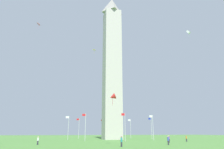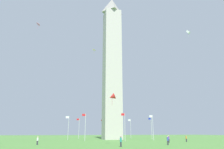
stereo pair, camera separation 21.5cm
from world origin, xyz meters
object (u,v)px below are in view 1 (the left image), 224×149
object	(u,v)px
flagpole_n	(68,127)
flagpole_nw	(79,127)
flagpole_se	(153,126)
flagpole_s	(151,127)
person_blue_shirt	(168,140)
kite_yellow_diamond	(94,50)
obelisk_monument	(112,62)
kite_red_delta	(113,97)
person_orange_shirt	(186,139)
flagpole_w	(103,128)
person_teal_shirt	(121,142)
kite_white_box	(188,32)
kite_pink_diamond	(39,24)
flagpole_sw	(130,128)
flagpole_ne	(85,126)
flagpole_e	(125,125)
person_white_shirt	(38,141)
person_purple_shirt	(169,139)

from	to	relation	value
flagpole_n	flagpole_nw	bearing A→B (deg)	-112.50
flagpole_se	flagpole_s	xyz separation A→B (m)	(-4.44, -10.72, 0.00)
person_blue_shirt	kite_yellow_diamond	xyz separation A→B (m)	(12.59, -17.29, 25.20)
obelisk_monument	flagpole_s	bearing A→B (deg)	180.00
person_blue_shirt	kite_red_delta	xyz separation A→B (m)	(10.84, -1.90, 8.54)
person_orange_shirt	obelisk_monument	bearing A→B (deg)	-9.82
flagpole_w	kite_red_delta	world-z (taller)	kite_red_delta
person_teal_shirt	person_orange_shirt	bearing A→B (deg)	-63.61
flagpole_s	kite_white_box	size ratio (longest dim) A/B	3.87
flagpole_se	kite_pink_diamond	distance (m)	44.60
flagpole_sw	kite_red_delta	size ratio (longest dim) A/B	3.12
flagpole_ne	flagpole_s	distance (m)	28.03
flagpole_nw	kite_red_delta	world-z (taller)	kite_red_delta
flagpole_n	flagpole_se	distance (m)	28.03
flagpole_ne	flagpole_s	world-z (taller)	same
kite_yellow_diamond	kite_red_delta	xyz separation A→B (m)	(-1.74, 15.39, -16.66)
flagpole_s	kite_yellow_diamond	bearing A→B (deg)	33.06
person_orange_shirt	kite_yellow_diamond	xyz separation A→B (m)	(24.46, -5.73, 25.25)
flagpole_e	obelisk_monument	bearing A→B (deg)	-90.23
obelisk_monument	person_orange_shirt	xyz separation A→B (m)	(-14.92, 21.77, -27.93)
kite_yellow_diamond	kite_white_box	xyz separation A→B (m)	(-22.90, 13.71, 1.83)
flagpole_w	kite_pink_diamond	xyz separation A→B (m)	(24.61, 39.82, 23.38)
flagpole_ne	kite_red_delta	bearing A→B (deg)	98.21
person_white_shirt	person_orange_shirt	xyz separation A→B (m)	(-36.87, -4.79, 0.00)
flagpole_e	person_orange_shirt	size ratio (longest dim) A/B	4.78
flagpole_s	person_blue_shirt	xyz separation A→B (m)	(12.06, 33.33, -3.43)
person_orange_shirt	kite_red_delta	distance (m)	26.14
flagpole_n	flagpole_w	world-z (taller)	same
flagpole_e	person_orange_shirt	distance (m)	16.74
flagpole_nw	person_orange_shirt	distance (m)	41.58
person_blue_shirt	kite_white_box	world-z (taller)	kite_white_box
flagpole_n	kite_red_delta	xyz separation A→B (m)	(-7.43, 31.43, 5.11)
person_blue_shirt	kite_yellow_diamond	distance (m)	33.05
kite_white_box	person_blue_shirt	bearing A→B (deg)	19.12
flagpole_e	flagpole_s	xyz separation A→B (m)	(-15.17, -15.17, 0.00)
obelisk_monument	flagpole_nw	distance (m)	28.79
person_white_shirt	flagpole_sw	bearing A→B (deg)	-20.76
person_teal_shirt	person_purple_shirt	xyz separation A→B (m)	(-15.75, -11.71, -0.05)
flagpole_n	person_purple_shirt	world-z (taller)	flagpole_n
kite_yellow_diamond	flagpole_n	bearing A→B (deg)	-70.48
flagpole_sw	kite_white_box	xyz separation A→B (m)	(-2.69, 40.48, 23.61)
flagpole_w	kite_white_box	distance (m)	52.49
obelisk_monument	person_teal_shirt	xyz separation A→B (m)	(7.38, 36.00, -27.86)
flagpole_n	person_orange_shirt	xyz separation A→B (m)	(-30.15, 21.77, -3.48)
person_purple_shirt	person_white_shirt	bearing A→B (deg)	105.22
person_blue_shirt	kite_yellow_diamond	bearing A→B (deg)	45.69
flagpole_se	kite_yellow_diamond	bearing A→B (deg)	14.74
person_teal_shirt	person_blue_shirt	world-z (taller)	person_teal_shirt
person_teal_shirt	kite_pink_diamond	bearing A→B (deg)	50.55
flagpole_nw	kite_yellow_diamond	distance (m)	34.53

